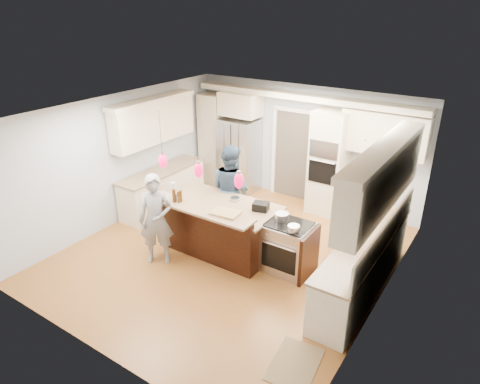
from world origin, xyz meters
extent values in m
plane|color=#AD712F|center=(0.00, 0.00, 0.00)|extent=(6.00, 6.00, 0.00)
cube|color=#B2BCC6|center=(0.00, 3.00, 1.35)|extent=(5.50, 0.04, 2.70)
cube|color=#B2BCC6|center=(0.00, -3.00, 1.35)|extent=(5.50, 0.04, 2.70)
cube|color=#B2BCC6|center=(-2.75, 0.00, 1.35)|extent=(0.04, 6.00, 2.70)
cube|color=#B2BCC6|center=(2.75, 0.00, 1.35)|extent=(0.04, 6.00, 2.70)
cube|color=white|center=(0.00, 0.00, 2.70)|extent=(5.50, 6.00, 0.04)
cube|color=#B7B7BC|center=(-1.55, 2.64, 0.90)|extent=(0.90, 0.70, 1.80)
cube|color=beige|center=(0.75, 2.67, 1.15)|extent=(0.72, 0.64, 2.30)
cube|color=black|center=(0.75, 2.34, 1.55)|extent=(0.60, 0.02, 0.35)
cube|color=black|center=(0.75, 2.34, 1.05)|extent=(0.60, 0.02, 0.50)
cylinder|color=#B7B7BC|center=(0.75, 2.31, 1.30)|extent=(0.55, 0.02, 0.02)
cube|color=beige|center=(-2.35, 2.70, 1.15)|extent=(0.60, 0.58, 2.30)
cube|color=beige|center=(-1.55, 2.70, 2.15)|extent=(0.95, 0.58, 0.55)
cube|color=beige|center=(1.80, 2.82, 1.95)|extent=(1.70, 0.35, 0.85)
cube|color=beige|center=(0.00, 2.80, 2.48)|extent=(5.30, 0.38, 0.12)
cube|color=#4C443A|center=(-0.25, 2.99, 1.05)|extent=(0.90, 0.06, 2.10)
cube|color=white|center=(-0.25, 2.95, 2.13)|extent=(1.04, 0.06, 0.10)
cube|color=beige|center=(2.40, 0.30, 0.44)|extent=(0.60, 3.00, 0.88)
cube|color=tan|center=(2.40, 0.30, 0.90)|extent=(0.64, 3.05, 0.04)
cube|color=beige|center=(2.52, 0.30, 1.98)|extent=(0.35, 3.00, 0.85)
cube|color=beige|center=(2.51, 0.30, 2.46)|extent=(0.37, 3.10, 0.10)
cube|color=beige|center=(-2.40, 0.80, 0.44)|extent=(0.60, 2.20, 0.88)
cube|color=tan|center=(-2.40, 0.80, 0.90)|extent=(0.64, 2.25, 0.04)
cube|color=beige|center=(-2.52, 0.80, 1.98)|extent=(0.35, 2.20, 0.85)
cube|color=beige|center=(-2.51, 0.80, 2.46)|extent=(0.37, 2.30, 0.10)
cube|color=black|center=(-0.25, 0.15, 0.44)|extent=(2.00, 1.00, 0.88)
cube|color=tan|center=(-0.25, 0.15, 0.90)|extent=(2.10, 1.10, 0.04)
cube|color=black|center=(-0.25, -0.41, 0.54)|extent=(2.00, 0.12, 1.08)
cube|color=tan|center=(-0.25, -0.55, 1.10)|extent=(2.10, 0.42, 0.04)
cube|color=black|center=(0.47, 0.32, 0.99)|extent=(0.32, 0.28, 0.15)
cube|color=#B7B7BC|center=(1.13, 0.15, 0.45)|extent=(0.76, 0.66, 0.90)
cube|color=black|center=(1.13, -0.19, 0.40)|extent=(0.65, 0.01, 0.45)
cube|color=black|center=(1.13, 0.15, 0.91)|extent=(0.72, 0.59, 0.02)
cube|color=black|center=(1.54, 0.15, 0.44)|extent=(0.06, 0.71, 0.88)
cylinder|color=black|center=(-1.05, -0.51, 2.33)|extent=(0.01, 0.01, 0.75)
ellipsoid|color=#D30C43|center=(-1.05, -0.51, 1.80)|extent=(0.15, 0.15, 0.26)
cylinder|color=black|center=(-0.25, -0.51, 2.33)|extent=(0.01, 0.01, 0.75)
ellipsoid|color=#D30C43|center=(-0.25, -0.51, 1.80)|extent=(0.15, 0.15, 0.26)
cylinder|color=black|center=(0.55, -0.51, 2.33)|extent=(0.01, 0.01, 0.75)
ellipsoid|color=#D30C43|center=(0.55, -0.51, 1.80)|extent=(0.15, 0.15, 0.26)
imported|color=gray|center=(-0.95, -0.88, 0.84)|extent=(0.73, 0.68, 1.68)
imported|color=#2F435B|center=(-0.56, 0.85, 0.91)|extent=(1.00, 0.85, 1.82)
imported|color=#4D646C|center=(-0.50, 0.85, 0.78)|extent=(0.98, 0.58, 1.56)
imported|color=#AF8EBF|center=(1.88, 1.30, 0.83)|extent=(0.92, 1.21, 1.66)
cube|color=olive|center=(2.25, -1.72, 0.01)|extent=(0.67, 0.91, 0.01)
cylinder|color=silver|center=(-0.85, -0.51, 1.28)|extent=(0.09, 0.09, 0.32)
cylinder|color=#49290D|center=(-0.68, -0.56, 1.23)|extent=(0.05, 0.05, 0.22)
cylinder|color=#49290D|center=(-0.76, -0.59, 1.24)|extent=(0.08, 0.08, 0.25)
cylinder|color=#49290D|center=(-0.68, -0.51, 1.23)|extent=(0.07, 0.07, 0.21)
cylinder|color=#B7B7BC|center=(-0.78, -0.54, 1.19)|extent=(0.09, 0.09, 0.13)
cube|color=tan|center=(0.26, -0.47, 1.14)|extent=(0.49, 0.37, 0.04)
cylinder|color=#B7B7BC|center=(0.97, 0.18, 0.99)|extent=(0.24, 0.24, 0.14)
cylinder|color=#B7B7BC|center=(1.31, -0.04, 0.97)|extent=(0.20, 0.20, 0.10)
camera|label=1|loc=(3.97, -5.61, 4.36)|focal=32.00mm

